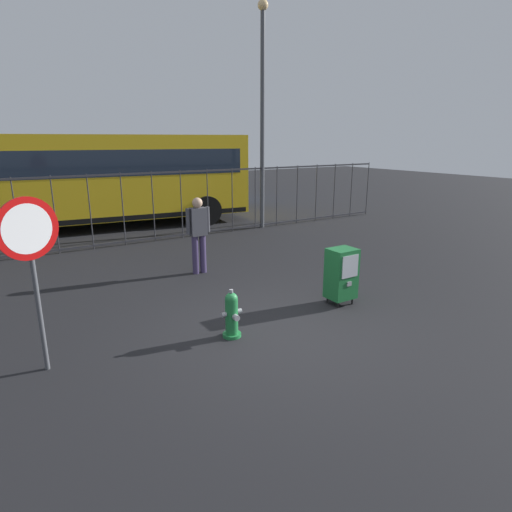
# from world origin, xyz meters

# --- Properties ---
(ground_plane) EXTENTS (60.00, 60.00, 0.00)m
(ground_plane) POSITION_xyz_m (0.00, 0.00, 0.00)
(ground_plane) COLOR black
(fire_hydrant) EXTENTS (0.33, 0.32, 0.75)m
(fire_hydrant) POSITION_xyz_m (-0.69, 0.30, 0.35)
(fire_hydrant) COLOR #1E7238
(fire_hydrant) RESTS_ON ground_plane
(newspaper_box_primary) EXTENTS (0.48, 0.42, 1.02)m
(newspaper_box_primary) POSITION_xyz_m (1.60, 0.42, 0.57)
(newspaper_box_primary) COLOR black
(newspaper_box_primary) RESTS_ON ground_plane
(stop_sign) EXTENTS (0.71, 0.31, 2.23)m
(stop_sign) POSITION_xyz_m (-3.17, 0.74, 1.60)
(stop_sign) COLOR #4C4F54
(stop_sign) RESTS_ON ground_plane
(pedestrian) EXTENTS (0.55, 0.22, 1.67)m
(pedestrian) POSITION_xyz_m (0.24, 3.44, 0.95)
(pedestrian) COLOR #382D51
(pedestrian) RESTS_ON ground_plane
(fence_barrier) EXTENTS (18.03, 0.04, 2.00)m
(fence_barrier) POSITION_xyz_m (0.00, 6.89, 1.02)
(fence_barrier) COLOR #2D2D33
(fence_barrier) RESTS_ON ground_plane
(bus_near) EXTENTS (10.71, 3.67, 3.00)m
(bus_near) POSITION_xyz_m (-0.76, 9.89, 1.71)
(bus_near) COLOR gold
(bus_near) RESTS_ON ground_plane
(bus_far) EXTENTS (10.72, 3.74, 3.00)m
(bus_far) POSITION_xyz_m (1.30, 13.82, 1.71)
(bus_far) COLOR #19519E
(bus_far) RESTS_ON ground_plane
(street_light_far_left) EXTENTS (0.32, 0.32, 6.83)m
(street_light_far_left) POSITION_xyz_m (4.14, 6.92, 3.97)
(street_light_far_left) COLOR #4C4F54
(street_light_far_left) RESTS_ON ground_plane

